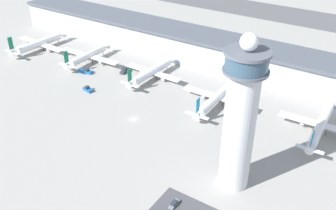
% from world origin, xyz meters
% --- Properties ---
extents(ground_plane, '(1000.00, 1000.00, 0.00)m').
position_xyz_m(ground_plane, '(0.00, 0.00, 0.00)').
color(ground_plane, gray).
extents(terminal_building, '(278.53, 25.00, 17.44)m').
position_xyz_m(terminal_building, '(0.00, 70.00, 8.82)').
color(terminal_building, '#A3A8B2').
rests_on(terminal_building, ground).
extents(runway_strip, '(417.79, 44.00, 0.01)m').
position_xyz_m(runway_strip, '(0.00, 186.72, 0.00)').
color(runway_strip, '#515154').
rests_on(runway_strip, ground).
extents(control_tower, '(13.91, 13.91, 55.41)m').
position_xyz_m(control_tower, '(54.49, -13.16, 27.30)').
color(control_tower, silver).
rests_on(control_tower, ground).
extents(airplane_gate_alpha, '(39.79, 40.47, 13.91)m').
position_xyz_m(airplane_gate_alpha, '(-98.39, 31.30, 4.12)').
color(airplane_gate_alpha, white).
rests_on(airplane_gate_alpha, ground).
extents(airplane_gate_bravo, '(41.44, 35.92, 13.16)m').
position_xyz_m(airplane_gate_bravo, '(-58.90, 33.61, 4.44)').
color(airplane_gate_bravo, white).
rests_on(airplane_gate_bravo, ground).
extents(airplane_gate_charlie, '(34.59, 38.51, 12.63)m').
position_xyz_m(airplane_gate_charlie, '(-16.09, 37.09, 3.94)').
color(airplane_gate_charlie, silver).
rests_on(airplane_gate_charlie, ground).
extents(airplane_gate_delta, '(36.68, 41.60, 12.52)m').
position_xyz_m(airplane_gate_delta, '(25.47, 32.17, 3.93)').
color(airplane_gate_delta, white).
rests_on(airplane_gate_delta, ground).
extents(airplane_gate_echo, '(35.76, 41.33, 12.48)m').
position_xyz_m(airplane_gate_echo, '(72.42, 33.90, 4.49)').
color(airplane_gate_echo, white).
rests_on(airplane_gate_echo, ground).
extents(service_truck_catering, '(3.49, 8.33, 2.77)m').
position_xyz_m(service_truck_catering, '(-33.22, 35.48, 0.96)').
color(service_truck_catering, black).
rests_on(service_truck_catering, ground).
extents(service_truck_baggage, '(8.63, 4.61, 2.80)m').
position_xyz_m(service_truck_baggage, '(-50.91, 22.23, 0.97)').
color(service_truck_baggage, black).
rests_on(service_truck_baggage, ground).
extents(service_truck_water, '(6.20, 3.53, 2.43)m').
position_xyz_m(service_truck_water, '(-35.31, 7.93, 0.84)').
color(service_truck_water, black).
rests_on(service_truck_water, ground).
extents(car_maroon_suv, '(1.73, 4.68, 1.37)m').
position_xyz_m(car_maroon_suv, '(43.03, -33.67, 0.53)').
color(car_maroon_suv, black).
rests_on(car_maroon_suv, ground).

